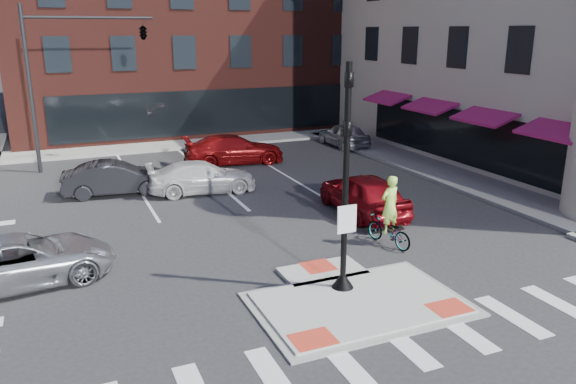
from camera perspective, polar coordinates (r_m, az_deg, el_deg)
name	(u,v)px	position (r m, az deg, el deg)	size (l,w,h in m)	color
ground	(350,297)	(15.25, 6.28, -10.57)	(120.00, 120.00, 0.00)	#28282B
refuge_island	(355,300)	(15.03, 6.77, -10.79)	(5.40, 4.65, 0.13)	gray
sidewalk_e	(442,172)	(28.84, 15.35, 2.02)	(3.00, 24.00, 0.15)	gray
sidewalk_n	(221,141)	(35.84, -6.87, 5.17)	(26.00, 3.00, 0.15)	gray
building_n	(179,16)	(44.89, -11.02, 17.11)	(24.40, 18.40, 15.50)	#4A1C17
building_far_left	(70,48)	(63.89, -21.25, 13.46)	(10.00, 12.00, 10.00)	slate
building_far_right	(189,37)	(67.68, -10.01, 15.22)	(12.00, 12.00, 12.00)	brown
signal_pole	(345,209)	(14.68, 5.81, -1.69)	(0.60, 0.60, 5.98)	black
mast_arm_signal	(114,43)	(29.99, -17.30, 14.26)	(6.10, 2.24, 8.00)	black
silver_suv	(20,261)	(17.28, -25.56, -6.30)	(2.33, 5.05, 1.40)	#A8A9AF
red_sedan	(363,193)	(21.66, 7.66, -0.15)	(1.91, 4.75, 1.62)	maroon
white_pickup	(202,177)	(24.65, -8.75, 1.50)	(1.90, 4.67, 1.36)	silver
bg_car_dark	(115,178)	(25.13, -17.13, 1.35)	(1.53, 4.38, 1.44)	#232327
bg_car_silver	(344,135)	(34.31, 5.69, 5.81)	(1.69, 4.20, 1.43)	silver
bg_car_red	(234,149)	(29.79, -5.51, 4.32)	(2.13, 5.25, 1.52)	maroon
cyclist	(389,222)	(18.61, 10.21, -3.04)	(1.05, 2.00, 2.36)	#3F3F44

